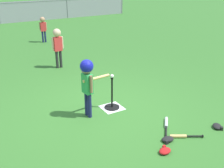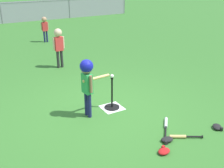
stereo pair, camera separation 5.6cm
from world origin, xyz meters
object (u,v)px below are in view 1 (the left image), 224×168
Objects in this scene: batting_tee at (112,103)px; batter_child at (87,77)px; fielder_near_right at (58,43)px; spare_bat_wood at (182,136)px; spare_bat_silver at (166,124)px; glove_near_bats at (168,139)px; fielder_deep_right at (43,26)px; glove_by_plate at (165,151)px; baseball_on_tee at (112,76)px; glove_tossed_aside at (217,126)px.

batting_tee is 0.58× the size of batter_child.
fielder_near_right is 2.22× the size of spare_bat_wood.
spare_bat_silver is at bearing -82.84° from fielder_near_right.
spare_bat_silver is 0.51m from glove_near_bats.
glove_by_plate is (-0.65, -8.22, -0.63)m from fielder_deep_right.
glove_by_plate is (-0.57, -0.62, 0.01)m from spare_bat_silver.
glove_near_bats reaches higher than spare_bat_silver.
fielder_deep_right is 3.41m from fielder_near_right.
baseball_on_tee reaches higher than spare_bat_wood.
glove_by_plate is 1.03× the size of glove_near_bats.
fielder_near_right is (-0.03, 3.09, 0.65)m from batting_tee.
spare_bat_wood is at bearing -73.53° from batting_tee.
glove_near_bats is (-0.39, -8.00, -0.63)m from fielder_deep_right.
glove_by_plate is 1.34m from glove_tossed_aside.
baseball_on_tee is 1.44m from spare_bat_silver.
glove_tossed_aside is (1.08, -0.15, 0.00)m from glove_near_bats.
batting_tee is at bearing 5.92° from batter_child.
spare_bat_silver is 2.24× the size of glove_by_plate.
fielder_near_right is at bearing 96.09° from spare_bat_wood.
glove_by_plate is at bearing -161.74° from spare_bat_wood.
fielder_near_right reaches higher than fielder_deep_right.
baseball_on_tee is 0.07× the size of fielder_deep_right.
batter_child is 1.97m from glove_by_plate.
glove_near_bats is (0.22, -4.65, -0.72)m from fielder_near_right.
baseball_on_tee is 0.30× the size of glove_by_plate.
batting_tee is 0.62m from baseball_on_tee.
spare_bat_silver is at bearing -45.20° from batter_child.
batting_tee is at bearing 113.68° from spare_bat_silver.
baseball_on_tee is 3.09m from fielder_near_right.
batter_child is (-0.58, -0.06, 0.12)m from baseball_on_tee.
fielder_deep_right is at bearing 89.43° from spare_bat_silver.
glove_near_bats is at bearing -92.82° from fielder_deep_right.
baseball_on_tee is 0.27× the size of glove_tossed_aside.
spare_bat_wood is (0.47, -1.60, -0.08)m from batting_tee.
glove_near_bats is (0.19, -1.56, -0.08)m from batting_tee.
fielder_deep_right is 7.63m from spare_bat_silver.
spare_bat_silver is at bearing -90.57° from fielder_deep_right.
spare_bat_wood is 0.29m from glove_near_bats.
fielder_deep_right is (0.58, 6.44, 0.55)m from batting_tee.
batting_tee is at bearing 87.93° from glove_by_plate.
baseball_on_tee is 0.14× the size of spare_bat_wood.
glove_tossed_aside is (0.80, -0.10, 0.01)m from spare_bat_wood.
batter_child reaches higher than spare_bat_wood.
batting_tee reaches higher than spare_bat_wood.
glove_near_bats is at bearing 41.31° from glove_by_plate.
baseball_on_tee is at bearing -95.17° from fielder_deep_right.
batting_tee is 0.94m from batter_child.
glove_by_plate is at bearing -94.50° from fielder_deep_right.
spare_bat_silver is 1.04× the size of spare_bat_wood.
batter_child is 1.87m from glove_near_bats.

